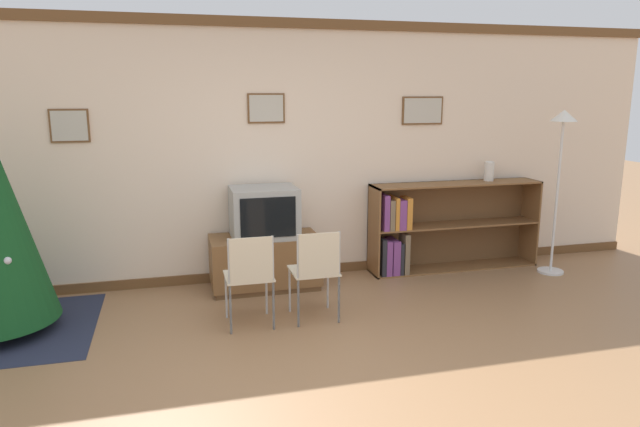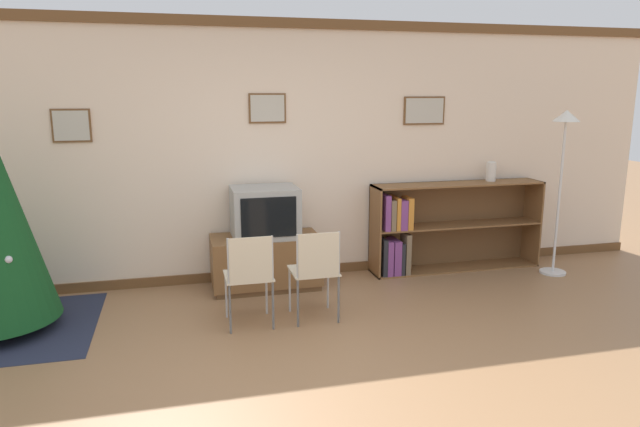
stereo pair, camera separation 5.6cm
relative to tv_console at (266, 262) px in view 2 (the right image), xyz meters
The scene contains 9 objects.
ground_plane 2.21m from the tv_console, 88.12° to the right, with size 24.00×24.00×0.00m, color #936B47.
wall_back 1.14m from the tv_console, 78.15° to the left, with size 9.03×0.11×2.70m.
tv_console is the anchor object (origin of this frame).
television 0.52m from the tv_console, 90.00° to the right, with size 0.66×0.52×0.50m.
folding_chair_left 1.05m from the tv_console, 106.19° to the right, with size 0.40×0.40×0.82m.
folding_chair_right 1.05m from the tv_console, 73.81° to the right, with size 0.40×0.40×0.82m.
bookshelf 1.89m from the tv_console, ahead, with size 1.96×0.36×0.98m.
vase 2.74m from the tv_console, ahead, with size 0.11×0.11×0.22m.
standing_lamp 3.36m from the tv_console, ahead, with size 0.28×0.28×1.79m.
Camera 2 is at (-0.90, -3.38, 1.98)m, focal length 32.00 mm.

